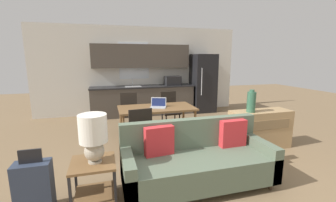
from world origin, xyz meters
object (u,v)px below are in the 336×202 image
Objects in this scene: credenza at (260,129)px; dining_chair_near_left at (139,131)px; refrigerator at (203,83)px; suitcase at (34,187)px; dining_table at (157,110)px; dining_chair_far_left at (129,111)px; dining_chair_far_right at (170,109)px; couch at (197,161)px; table_lamp at (93,135)px; laptop at (158,105)px; vase at (251,102)px; side_table at (94,175)px.

credenza is 1.31× the size of dining_chair_near_left.
suitcase is (-3.94, -4.07, -0.63)m from refrigerator.
suitcase is at bearing -166.41° from credenza.
dining_table is at bearing 44.32° from suitcase.
dining_chair_far_right is (1.00, -0.08, 0.00)m from dining_chair_far_left.
couch is at bearing 0.54° from suitcase.
table_lamp is 2.21m from laptop.
laptop reaches higher than dining_table.
table_lamp is 0.63× the size of dining_chair_near_left.
credenza is at bearing -52.49° from dining_chair_far_right.
dining_chair_far_left is at bearing 173.66° from dining_chair_far_right.
suitcase is at bearing -111.55° from dining_chair_far_left.
credenza is at bearing -26.31° from dining_table.
laptop is (-0.12, 1.79, 0.43)m from couch.
vase is at bearing -34.24° from dining_chair_far_left.
refrigerator reaches higher than couch.
dining_chair_near_left is 1.59m from dining_chair_far_left.
dining_table is at bearing 171.35° from laptop.
dining_chair_near_left is (-2.36, 0.15, 0.13)m from credenza.
vase is 1.84m from laptop.
couch is 2.71m from dining_chair_far_left.
laptop is (1.24, 1.84, 0.42)m from side_table.
refrigerator is 2.02× the size of dining_chair_near_left.
side_table is (-1.21, -1.86, -0.31)m from dining_table.
dining_chair_far_left is at bearing 62.57° from suitcase.
refrigerator is at bearing 64.62° from couch.
couch is (0.15, -1.81, -0.32)m from dining_table.
table_lamp reaches higher than dining_chair_far_left.
dining_table is at bearing 149.33° from vase.
couch is 2.22× the size of dining_chair_far_right.
side_table is 1.39× the size of laptop.
suitcase reaches higher than dining_table.
dining_chair_near_left is 0.96m from laptop.
couch is (-1.92, -4.05, -0.58)m from refrigerator.
refrigerator reaches higher than side_table.
couch is 2.02m from suitcase.
vase is 0.46× the size of dining_chair_near_left.
vase is 2.15m from dining_chair_near_left.
credenza is 2.37m from dining_chair_near_left.
vase is at bearing 168.17° from dining_chair_near_left.
dining_chair_far_left is at bearing -151.04° from refrigerator.
suitcase reaches higher than credenza.
dining_chair_far_left is at bearing 142.45° from laptop.
side_table is at bearing -103.80° from laptop.
refrigerator is at bearing 41.88° from dining_chair_far_right.
laptop is (0.03, -0.02, 0.11)m from dining_table.
couch is 2.22× the size of dining_chair_near_left.
dining_chair_far_left reaches higher than credenza.
dining_table is 2.93× the size of side_table.
table_lamp is 0.77× the size of suitcase.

